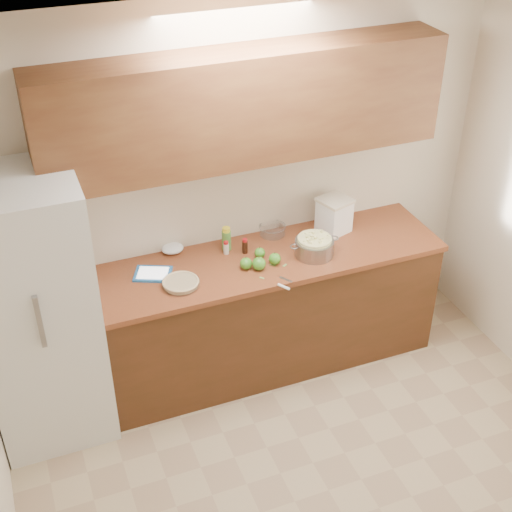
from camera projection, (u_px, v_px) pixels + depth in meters
name	position (u px, v px, depth m)	size (l,w,h in m)	color
room_shell	(364.00, 351.00, 3.46)	(3.60, 3.60, 3.60)	tan
counter_run	(254.00, 313.00, 5.07)	(2.64, 0.68, 0.92)	#4F2916
upper_cabinets	(245.00, 107.00, 4.37)	(2.60, 0.34, 0.70)	brown
fridge	(37.00, 313.00, 4.36)	(0.70, 0.70, 1.80)	silver
pie	(181.00, 283.00, 4.55)	(0.24, 0.24, 0.04)	silver
colander	(314.00, 247.00, 4.83)	(0.36, 0.27, 0.13)	gray
flour_canister	(334.00, 215.00, 5.06)	(0.26, 0.26, 0.26)	white
tablet	(153.00, 274.00, 4.66)	(0.29, 0.26, 0.02)	#2262A5
paring_knife	(284.00, 286.00, 4.55)	(0.11, 0.17, 0.02)	gray
lemon_bottle	(226.00, 239.00, 4.88)	(0.06, 0.06, 0.17)	#4C8C38
cinnamon_shaker	(226.00, 248.00, 4.85)	(0.04, 0.04, 0.09)	beige
vanilla_bottle	(245.00, 246.00, 4.85)	(0.04, 0.04, 0.11)	black
mixing_bowl	(272.00, 229.00, 5.06)	(0.19, 0.19, 0.07)	silver
paper_towel	(173.00, 248.00, 4.87)	(0.15, 0.12, 0.06)	white
apple_left	(246.00, 263.00, 4.70)	(0.08, 0.08, 0.09)	#428E25
apple_center	(260.00, 253.00, 4.81)	(0.07, 0.07, 0.08)	#428E25
apple_front	(259.00, 264.00, 4.69)	(0.09, 0.09, 0.10)	#428E25
apple_extra	(275.00, 259.00, 4.75)	(0.08, 0.08, 0.09)	#428E25
peel_a	(262.00, 278.00, 4.63)	(0.03, 0.01, 0.00)	#83AA53
peel_b	(285.00, 265.00, 4.75)	(0.04, 0.01, 0.00)	#83AA53
peel_c	(273.00, 265.00, 4.76)	(0.04, 0.02, 0.00)	#83AA53
peel_d	(271.00, 260.00, 4.80)	(0.04, 0.02, 0.00)	#83AA53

